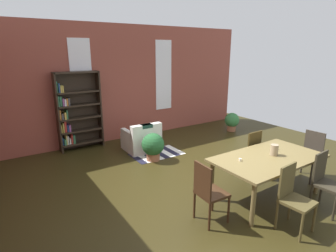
# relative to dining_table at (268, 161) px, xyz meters

# --- Properties ---
(ground_plane) EXTENTS (9.57, 9.57, 0.00)m
(ground_plane) POSITION_rel_dining_table_xyz_m (-0.54, 0.74, -0.67)
(ground_plane) COLOR #2E2810
(back_wall_brick) EXTENTS (8.09, 0.12, 3.18)m
(back_wall_brick) POSITION_rel_dining_table_xyz_m (-0.54, 4.48, 0.92)
(back_wall_brick) COLOR brown
(back_wall_brick) RESTS_ON ground
(window_pane_0) EXTENTS (0.55, 0.02, 2.07)m
(window_pane_0) POSITION_rel_dining_table_xyz_m (-1.78, 4.41, 1.08)
(window_pane_0) COLOR white
(window_pane_1) EXTENTS (0.55, 0.02, 2.07)m
(window_pane_1) POSITION_rel_dining_table_xyz_m (0.70, 4.41, 1.08)
(window_pane_1) COLOR white
(dining_table) EXTENTS (1.93, 1.07, 0.75)m
(dining_table) POSITION_rel_dining_table_xyz_m (0.00, 0.00, 0.00)
(dining_table) COLOR brown
(dining_table) RESTS_ON ground
(vase_on_table) EXTENTS (0.13, 0.13, 0.19)m
(vase_on_table) POSITION_rel_dining_table_xyz_m (0.14, 0.00, 0.17)
(vase_on_table) COLOR #998466
(vase_on_table) RESTS_ON dining_table
(tealight_candle_0) EXTENTS (0.04, 0.04, 0.04)m
(tealight_candle_0) POSITION_rel_dining_table_xyz_m (0.41, 0.14, 0.10)
(tealight_candle_0) COLOR silver
(tealight_candle_0) RESTS_ON dining_table
(tealight_candle_1) EXTENTS (0.04, 0.04, 0.04)m
(tealight_candle_1) POSITION_rel_dining_table_xyz_m (-0.54, 0.14, 0.09)
(tealight_candle_1) COLOR silver
(tealight_candle_1) RESTS_ON dining_table
(dining_chair_far_right) EXTENTS (0.41, 0.41, 0.95)m
(dining_chair_far_right) POSITION_rel_dining_table_xyz_m (0.44, 0.76, -0.16)
(dining_chair_far_right) COLOR #382C12
(dining_chair_far_right) RESTS_ON ground
(dining_chair_near_right) EXTENTS (0.43, 0.43, 0.95)m
(dining_chair_near_right) POSITION_rel_dining_table_xyz_m (0.43, -0.76, -0.16)
(dining_chair_near_right) COLOR #2E281C
(dining_chair_near_right) RESTS_ON ground
(dining_chair_head_left) EXTENTS (0.42, 0.42, 0.95)m
(dining_chair_head_left) POSITION_rel_dining_table_xyz_m (-1.34, 0.00, -0.16)
(dining_chair_head_left) COLOR #362112
(dining_chair_head_left) RESTS_ON ground
(dining_chair_head_right) EXTENTS (0.43, 0.43, 0.95)m
(dining_chair_head_right) POSITION_rel_dining_table_xyz_m (1.34, 0.01, -0.16)
(dining_chair_head_right) COLOR #342D25
(dining_chair_head_right) RESTS_ON ground
(dining_chair_near_left) EXTENTS (0.43, 0.43, 0.95)m
(dining_chair_near_left) POSITION_rel_dining_table_xyz_m (-0.44, -0.76, -0.16)
(dining_chair_near_left) COLOR #4C4222
(dining_chair_near_left) RESTS_ON ground
(bookshelf_tall) EXTENTS (1.10, 0.29, 1.99)m
(bookshelf_tall) POSITION_rel_dining_table_xyz_m (-2.04, 4.24, 0.31)
(bookshelf_tall) COLOR #2D2319
(bookshelf_tall) RESTS_ON ground
(armchair_white) EXTENTS (0.82, 0.82, 0.75)m
(armchair_white) POSITION_rel_dining_table_xyz_m (-0.72, 3.23, -0.40)
(armchair_white) COLOR silver
(armchair_white) RESTS_ON ground
(potted_plant_by_shelf) EXTENTS (0.46, 0.46, 0.59)m
(potted_plant_by_shelf) POSITION_rel_dining_table_xyz_m (2.49, 3.20, -0.35)
(potted_plant_by_shelf) COLOR #9E6042
(potted_plant_by_shelf) RESTS_ON ground
(potted_plant_corner) EXTENTS (0.53, 0.53, 0.65)m
(potted_plant_corner) POSITION_rel_dining_table_xyz_m (-0.81, 2.51, -0.32)
(potted_plant_corner) COLOR #9E6042
(potted_plant_corner) RESTS_ON ground
(striped_rug) EXTENTS (1.24, 0.77, 0.01)m
(striped_rug) POSITION_rel_dining_table_xyz_m (-0.54, 2.79, -0.67)
(striped_rug) COLOR #1E1E33
(striped_rug) RESTS_ON ground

